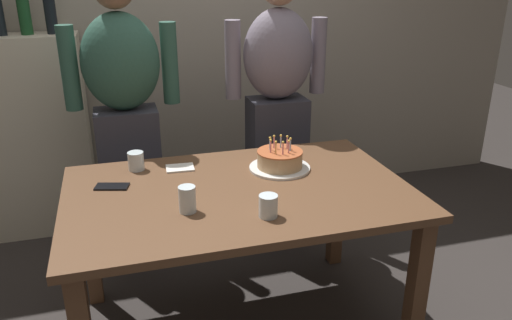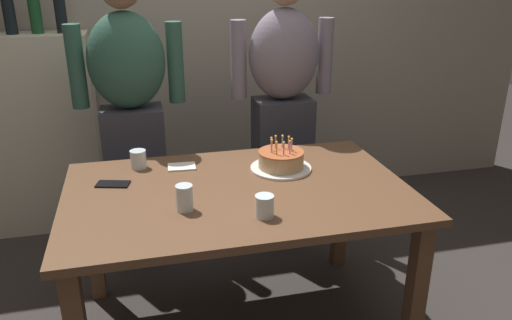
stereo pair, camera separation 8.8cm
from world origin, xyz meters
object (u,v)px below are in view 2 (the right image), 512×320
(water_glass_side, at_px, (264,206))
(napkin_stack, at_px, (182,167))
(cell_phone, at_px, (113,184))
(water_glass_near, at_px, (138,159))
(person_man_bearded, at_px, (132,116))
(birthday_cake, at_px, (281,161))
(person_woman_cardigan, at_px, (283,106))
(water_glass_far, at_px, (184,198))

(water_glass_side, distance_m, napkin_stack, 0.64)
(cell_phone, height_order, napkin_stack, same)
(water_glass_near, height_order, person_man_bearded, person_man_bearded)
(birthday_cake, bearing_deg, cell_phone, 179.87)
(person_man_bearded, bearing_deg, person_woman_cardigan, -180.00)
(birthday_cake, bearing_deg, person_man_bearded, 137.38)
(water_glass_far, bearing_deg, birthday_cake, 33.09)
(napkin_stack, bearing_deg, water_glass_near, 167.39)
(water_glass_near, bearing_deg, napkin_stack, -12.61)
(cell_phone, distance_m, person_woman_cardigan, 1.17)
(cell_phone, bearing_deg, person_man_bearded, 96.67)
(water_glass_near, bearing_deg, water_glass_side, -53.76)
(birthday_cake, height_order, water_glass_side, birthday_cake)
(cell_phone, bearing_deg, water_glass_side, -22.04)
(water_glass_near, distance_m, person_woman_cardigan, 0.97)
(napkin_stack, relative_size, person_man_bearded, 0.08)
(birthday_cake, distance_m, water_glass_near, 0.69)
(person_man_bearded, bearing_deg, birthday_cake, 137.38)
(birthday_cake, relative_size, water_glass_far, 2.71)
(birthday_cake, bearing_deg, napkin_stack, 163.52)
(water_glass_near, distance_m, water_glass_far, 0.53)
(water_glass_far, distance_m, water_glass_side, 0.32)
(person_man_bearded, bearing_deg, cell_phone, 80.86)
(birthday_cake, bearing_deg, water_glass_far, -146.91)
(water_glass_near, relative_size, cell_phone, 0.62)
(water_glass_side, height_order, cell_phone, water_glass_side)
(napkin_stack, height_order, person_man_bearded, person_man_bearded)
(water_glass_far, bearing_deg, person_woman_cardigan, 54.00)
(water_glass_side, xyz_separation_m, cell_phone, (-0.58, 0.45, -0.04))
(birthday_cake, height_order, napkin_stack, birthday_cake)
(birthday_cake, xyz_separation_m, water_glass_side, (-0.20, -0.45, 0.00))
(person_man_bearded, distance_m, person_woman_cardigan, 0.88)
(napkin_stack, bearing_deg, cell_phone, -157.19)
(water_glass_far, bearing_deg, cell_phone, 131.50)
(water_glass_near, relative_size, person_man_bearded, 0.05)
(water_glass_side, relative_size, person_man_bearded, 0.05)
(water_glass_near, relative_size, water_glass_side, 0.99)
(water_glass_far, height_order, water_glass_side, water_glass_far)
(water_glass_near, distance_m, cell_phone, 0.22)
(person_woman_cardigan, bearing_deg, water_glass_side, 69.90)
(water_glass_side, relative_size, person_woman_cardigan, 0.05)
(napkin_stack, distance_m, person_woman_cardigan, 0.83)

